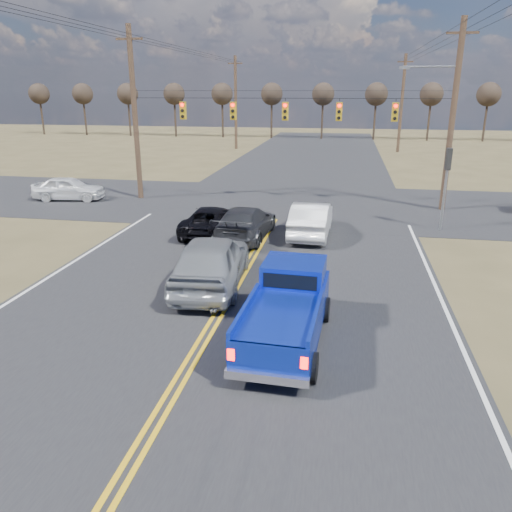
% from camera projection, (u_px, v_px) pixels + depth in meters
% --- Properties ---
extents(ground, '(160.00, 160.00, 0.00)m').
position_uv_depth(ground, '(197.00, 352.00, 12.92)').
color(ground, brown).
rests_on(ground, ground).
extents(road_main, '(14.00, 120.00, 0.02)m').
position_uv_depth(road_main, '(261.00, 242.00, 22.26)').
color(road_main, '#28282B').
rests_on(road_main, ground).
extents(road_cross, '(120.00, 12.00, 0.02)m').
position_uv_depth(road_cross, '(284.00, 204.00, 29.73)').
color(road_cross, '#28282B').
rests_on(road_cross, ground).
extents(signal_gantry, '(19.60, 4.83, 10.00)m').
position_uv_depth(signal_gantry, '(294.00, 116.00, 27.84)').
color(signal_gantry, '#473323').
rests_on(signal_gantry, ground).
extents(utility_poles, '(19.60, 58.32, 10.00)m').
position_uv_depth(utility_poles, '(283.00, 113.00, 27.14)').
color(utility_poles, '#473323').
rests_on(utility_poles, ground).
extents(treeline, '(87.00, 117.80, 7.40)m').
position_uv_depth(treeline, '(300.00, 101.00, 36.29)').
color(treeline, '#33261C').
rests_on(treeline, ground).
extents(pickup_truck, '(2.20, 5.14, 1.90)m').
position_uv_depth(pickup_truck, '(287.00, 310.00, 13.18)').
color(pickup_truck, black).
rests_on(pickup_truck, ground).
extents(silver_suv, '(2.58, 5.55, 1.84)m').
position_uv_depth(silver_suv, '(211.00, 261.00, 16.94)').
color(silver_suv, '#96999D').
rests_on(silver_suv, ground).
extents(black_suv, '(2.21, 4.71, 1.30)m').
position_uv_depth(black_suv, '(212.00, 220.00, 23.34)').
color(black_suv, black).
rests_on(black_suv, ground).
extents(white_car_queue, '(1.80, 4.83, 1.58)m').
position_uv_depth(white_car_queue, '(311.00, 219.00, 22.99)').
color(white_car_queue, silver).
rests_on(white_car_queue, ground).
extents(dgrey_car_queue, '(2.32, 5.15, 1.47)m').
position_uv_depth(dgrey_car_queue, '(245.00, 223.00, 22.53)').
color(dgrey_car_queue, '#303034').
rests_on(dgrey_car_queue, ground).
extents(cross_car_west, '(2.28, 4.43, 1.44)m').
position_uv_depth(cross_car_west, '(69.00, 188.00, 30.49)').
color(cross_car_west, white).
rests_on(cross_car_west, ground).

